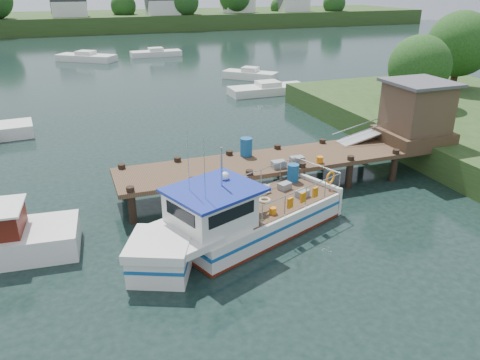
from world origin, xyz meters
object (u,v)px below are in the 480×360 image
object	(u,v)px
dock	(373,130)
moored_c	(268,89)
lobster_boat	(236,221)
moored_far	(156,53)
moored_d	(86,57)
moored_b	(250,75)

from	to	relation	value
dock	moored_c	world-z (taller)	dock
dock	lobster_boat	xyz separation A→B (m)	(-8.60, -4.01, -1.41)
moored_far	moored_d	distance (m)	8.69
dock	lobster_boat	bearing A→B (deg)	-155.02
dock	moored_b	distance (m)	25.09
dock	moored_c	size ratio (longest dim) A/B	2.45
dock	moored_b	size ratio (longest dim) A/B	3.27
moored_far	lobster_boat	bearing A→B (deg)	-112.79
dock	moored_b	bearing A→B (deg)	82.38
moored_c	lobster_boat	bearing A→B (deg)	-106.80
lobster_boat	moored_c	distance (m)	24.84
lobster_boat	moored_far	xyz separation A→B (m)	(6.12, 47.01, -0.43)
dock	moored_d	bearing A→B (deg)	104.81
moored_far	dock	bearing A→B (deg)	-102.07
moored_d	moored_far	bearing A→B (deg)	-18.23
moored_b	moored_d	bearing A→B (deg)	138.42
dock	lobster_boat	size ratio (longest dim) A/B	1.80
moored_c	dock	bearing A→B (deg)	-87.98
moored_c	moored_far	bearing A→B (deg)	110.63
moored_d	moored_b	bearing A→B (deg)	-74.40
lobster_boat	moored_d	bearing A→B (deg)	71.88
moored_c	moored_d	world-z (taller)	moored_d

